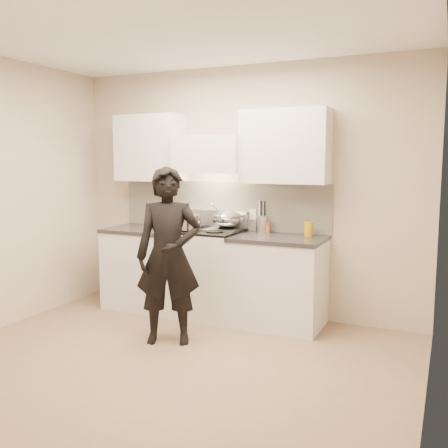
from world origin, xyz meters
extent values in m
plane|color=#856D57|center=(0.00, 0.00, 0.00)|extent=(4.00, 4.00, 0.00)
cube|color=#C0B09B|center=(0.00, 1.75, 1.35)|extent=(4.00, 0.04, 2.70)
cube|color=#C0B09B|center=(2.00, 0.00, 1.35)|extent=(0.04, 3.50, 2.70)
cube|color=white|center=(0.00, 0.00, 2.69)|extent=(4.00, 3.50, 0.02)
cube|color=silver|center=(-0.25, 1.74, 1.19)|extent=(2.50, 0.02, 0.53)
cube|color=#BAB9C7|center=(-0.30, 1.70, 1.03)|extent=(0.76, 0.08, 0.20)
cube|color=silver|center=(-0.30, 1.55, 1.75)|extent=(0.76, 0.40, 0.40)
cylinder|color=#ADACB2|center=(-0.30, 1.37, 1.57)|extent=(0.66, 0.02, 0.02)
cube|color=silver|center=(0.53, 1.58, 1.83)|extent=(0.90, 0.33, 0.75)
cube|color=silver|center=(-1.08, 1.58, 1.83)|extent=(0.80, 0.33, 0.75)
cube|color=silver|center=(0.13, 1.73, 1.10)|extent=(0.08, 0.01, 0.12)
cube|color=silver|center=(-0.30, 1.43, 0.46)|extent=(0.76, 0.65, 0.92)
cube|color=black|center=(-0.30, 1.43, 0.93)|extent=(0.76, 0.65, 0.02)
cube|color=#BCBDBF|center=(-0.14, 1.54, 0.95)|extent=(0.36, 0.34, 0.01)
cylinder|color=#ADACB2|center=(-0.30, 1.13, 0.78)|extent=(0.62, 0.02, 0.02)
cylinder|color=black|center=(-0.48, 1.28, 0.95)|extent=(0.18, 0.18, 0.01)
cylinder|color=black|center=(-0.12, 1.28, 0.95)|extent=(0.18, 0.18, 0.01)
cylinder|color=black|center=(-0.48, 1.57, 0.95)|extent=(0.18, 0.18, 0.01)
cylinder|color=black|center=(-0.12, 1.57, 0.95)|extent=(0.18, 0.18, 0.01)
cube|color=silver|center=(0.53, 1.43, 0.44)|extent=(0.90, 0.65, 0.88)
cube|color=black|center=(0.53, 1.43, 0.90)|extent=(0.92, 0.67, 0.04)
cube|color=silver|center=(-1.08, 1.43, 0.44)|extent=(0.80, 0.65, 0.88)
cube|color=black|center=(-1.08, 1.43, 0.90)|extent=(0.82, 0.67, 0.04)
ellipsoid|color=#ADACB2|center=(-0.10, 1.57, 1.05)|extent=(0.34, 0.34, 0.19)
torus|color=#ADACB2|center=(-0.10, 1.57, 1.10)|extent=(0.36, 0.36, 0.02)
ellipsoid|color=beige|center=(-0.10, 1.57, 1.04)|extent=(0.19, 0.19, 0.09)
cylinder|color=white|center=(-0.15, 1.43, 1.15)|extent=(0.05, 0.25, 0.18)
cylinder|color=#ADACB2|center=(-0.41, 1.28, 1.04)|extent=(0.30, 0.30, 0.15)
cube|color=#ADACB2|center=(-0.54, 1.33, 1.09)|extent=(0.05, 0.04, 0.01)
cube|color=#ADACB2|center=(-0.28, 1.23, 1.09)|extent=(0.05, 0.04, 0.01)
cylinder|color=#BAB9C7|center=(0.27, 1.63, 1.01)|extent=(0.13, 0.13, 0.18)
cylinder|color=black|center=(0.30, 1.63, 1.10)|extent=(0.01, 0.01, 0.32)
cylinder|color=white|center=(0.29, 1.65, 1.10)|extent=(0.01, 0.01, 0.32)
cylinder|color=#BAB9C7|center=(0.27, 1.66, 1.10)|extent=(0.01, 0.01, 0.32)
cylinder|color=black|center=(0.25, 1.65, 1.10)|extent=(0.01, 0.01, 0.32)
cylinder|color=#BAB9C7|center=(0.24, 1.63, 1.10)|extent=(0.01, 0.01, 0.32)
cylinder|color=white|center=(0.25, 1.61, 1.10)|extent=(0.01, 0.01, 0.32)
cylinder|color=black|center=(0.27, 1.60, 1.10)|extent=(0.01, 0.01, 0.32)
cylinder|color=#BAB9C7|center=(0.29, 1.61, 1.10)|extent=(0.01, 0.01, 0.32)
cylinder|color=orange|center=(0.34, 1.63, 0.96)|extent=(0.05, 0.05, 0.08)
cylinder|color=red|center=(0.34, 1.63, 1.01)|extent=(0.05, 0.05, 0.03)
cylinder|color=#BA8B0D|center=(0.79, 1.59, 0.99)|extent=(0.08, 0.08, 0.15)
imported|color=black|center=(-0.24, 0.55, 0.82)|extent=(0.70, 0.60, 1.63)
camera|label=1|loc=(2.09, -3.33, 1.68)|focal=40.00mm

